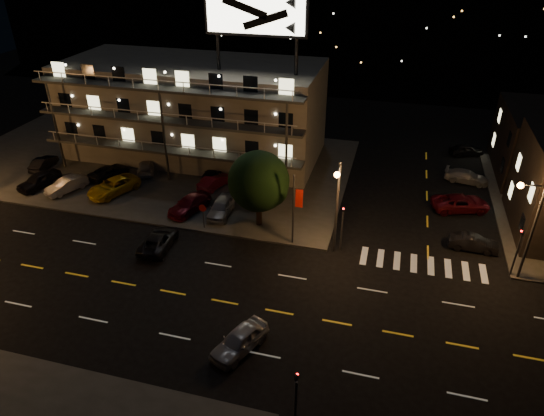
% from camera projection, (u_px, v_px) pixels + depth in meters
% --- Properties ---
extents(ground, '(140.00, 140.00, 0.00)m').
position_uv_depth(ground, '(198.00, 297.00, 34.79)').
color(ground, black).
rests_on(ground, ground).
extents(curb_nw, '(44.00, 24.00, 0.15)m').
position_uv_depth(curb_nw, '(151.00, 162.00, 54.59)').
color(curb_nw, '#343431').
rests_on(curb_nw, ground).
extents(motel, '(28.00, 13.80, 18.10)m').
position_uv_depth(motel, '(194.00, 109.00, 54.28)').
color(motel, gray).
rests_on(motel, ground).
extents(hill_backdrop, '(120.00, 25.00, 24.00)m').
position_uv_depth(hill_backdrop, '(309.00, 0.00, 87.76)').
color(hill_backdrop, black).
rests_on(hill_backdrop, ground).
extents(streetlight_nc, '(0.44, 1.92, 8.00)m').
position_uv_depth(streetlight_nc, '(337.00, 200.00, 37.02)').
color(streetlight_nc, '#2D2D30').
rests_on(streetlight_nc, ground).
extents(streetlight_ne, '(1.92, 0.44, 8.00)m').
position_uv_depth(streetlight_ne, '(529.00, 222.00, 34.27)').
color(streetlight_ne, '#2D2D30').
rests_on(streetlight_ne, ground).
extents(signal_nw, '(0.20, 0.27, 4.60)m').
position_uv_depth(signal_nw, '(342.00, 224.00, 38.58)').
color(signal_nw, '#2D2D30').
rests_on(signal_nw, ground).
extents(signal_sw, '(0.20, 0.27, 4.60)m').
position_uv_depth(signal_sw, '(296.00, 396.00, 24.39)').
color(signal_sw, '#2D2D30').
rests_on(signal_sw, ground).
extents(signal_ne, '(0.27, 0.20, 4.60)m').
position_uv_depth(signal_ne, '(518.00, 248.00, 35.67)').
color(signal_ne, '#2D2D30').
rests_on(signal_ne, ground).
extents(banner_north, '(0.83, 0.16, 6.40)m').
position_uv_depth(banner_north, '(294.00, 208.00, 38.94)').
color(banner_north, '#2D2D30').
rests_on(banner_north, ground).
extents(stop_sign, '(0.91, 0.11, 2.61)m').
position_uv_depth(stop_sign, '(203.00, 212.00, 41.76)').
color(stop_sign, '#2D2D30').
rests_on(stop_sign, ground).
extents(tree, '(5.46, 5.26, 6.88)m').
position_uv_depth(tree, '(258.00, 183.00, 41.07)').
color(tree, black).
rests_on(tree, curb_nw).
extents(lot_car_0, '(3.09, 4.83, 1.53)m').
position_uv_depth(lot_car_0, '(39.00, 180.00, 48.89)').
color(lot_car_0, black).
rests_on(lot_car_0, curb_nw).
extents(lot_car_1, '(3.02, 4.41, 1.38)m').
position_uv_depth(lot_car_1, '(66.00, 185.00, 48.08)').
color(lot_car_1, '#96959A').
rests_on(lot_car_1, curb_nw).
extents(lot_car_2, '(4.35, 5.83, 1.47)m').
position_uv_depth(lot_car_2, '(113.00, 186.00, 47.74)').
color(lot_car_2, gold).
rests_on(lot_car_2, curb_nw).
extents(lot_car_3, '(3.37, 5.14, 1.38)m').
position_uv_depth(lot_car_3, '(190.00, 204.00, 44.77)').
color(lot_car_3, '#5D0D17').
rests_on(lot_car_3, curb_nw).
extents(lot_car_4, '(1.99, 4.48, 1.50)m').
position_uv_depth(lot_car_4, '(221.00, 207.00, 44.18)').
color(lot_car_4, '#96959A').
rests_on(lot_car_4, curb_nw).
extents(lot_car_5, '(1.84, 4.06, 1.29)m').
position_uv_depth(lot_car_5, '(44.00, 163.00, 52.67)').
color(lot_car_5, black).
rests_on(lot_car_5, curb_nw).
extents(lot_car_6, '(3.68, 4.83, 1.22)m').
position_uv_depth(lot_car_6, '(109.00, 172.00, 50.88)').
color(lot_car_6, black).
rests_on(lot_car_6, curb_nw).
extents(lot_car_7, '(3.25, 4.61, 1.24)m').
position_uv_depth(lot_car_7, '(146.00, 166.00, 51.97)').
color(lot_car_7, '#96959A').
rests_on(lot_car_7, curb_nw).
extents(lot_car_8, '(1.98, 4.48, 1.50)m').
position_uv_depth(lot_car_8, '(211.00, 176.00, 49.62)').
color(lot_car_8, black).
rests_on(lot_car_8, curb_nw).
extents(lot_car_9, '(2.59, 4.27, 1.33)m').
position_uv_depth(lot_car_9, '(215.00, 181.00, 48.87)').
color(lot_car_9, '#5D0D17').
rests_on(lot_car_9, curb_nw).
extents(side_car_0, '(3.93, 1.48, 1.28)m').
position_uv_depth(side_car_0, '(473.00, 243.00, 39.63)').
color(side_car_0, black).
rests_on(side_car_0, ground).
extents(side_car_1, '(5.79, 3.88, 1.48)m').
position_uv_depth(side_car_1, '(461.00, 203.00, 45.15)').
color(side_car_1, '#5D0D17').
rests_on(side_car_1, ground).
extents(side_car_2, '(4.62, 2.53, 1.27)m').
position_uv_depth(side_car_2, '(467.00, 177.00, 50.18)').
color(side_car_2, '#96959A').
rests_on(side_car_2, ground).
extents(side_car_3, '(4.16, 2.77, 1.32)m').
position_uv_depth(side_car_3, '(466.00, 150.00, 56.18)').
color(side_car_3, black).
rests_on(side_car_3, ground).
extents(road_car_east, '(3.27, 4.61, 1.46)m').
position_uv_depth(road_car_east, '(240.00, 340.00, 30.16)').
color(road_car_east, '#96959A').
rests_on(road_car_east, ground).
extents(road_car_west, '(2.53, 4.89, 1.32)m').
position_uv_depth(road_car_west, '(158.00, 240.00, 39.92)').
color(road_car_west, black).
rests_on(road_car_west, ground).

